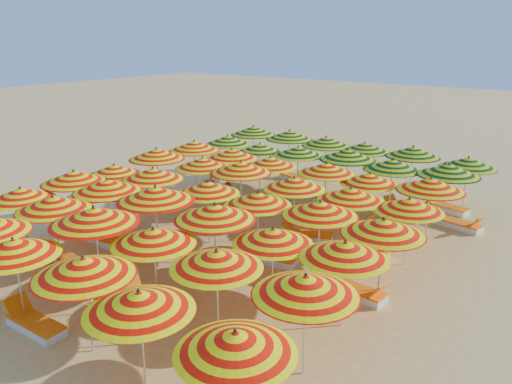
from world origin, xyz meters
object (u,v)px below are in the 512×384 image
umbrella_8 (94,216)px  lounger_4 (139,298)px  umbrella_18 (114,170)px  umbrella_42 (253,131)px  umbrella_14 (155,194)px  lounger_0 (35,324)px  lounger_3 (85,283)px  umbrella_27 (294,183)px  umbrella_6 (21,194)px  umbrella_39 (347,154)px  umbrella_13 (107,186)px  umbrella_12 (74,177)px  lounger_9 (306,236)px  umbrella_24 (157,154)px  umbrella_36 (228,140)px  umbrella_21 (258,199)px  lounger_10 (363,252)px  umbrella_30 (194,146)px  umbrella_44 (326,141)px  lounger_5 (87,233)px  beachgoer_b (228,197)px  umbrella_2 (14,248)px  umbrella_16 (273,236)px  umbrella_41 (449,170)px  umbrella_40 (393,165)px  umbrella_35 (431,185)px  umbrella_23 (383,227)px  umbrella_3 (84,267)px  umbrella_9 (153,237)px  lounger_12 (353,223)px  lounger_15 (459,224)px  umbrella_38 (298,151)px  umbrella_5 (235,343)px  beachgoer_a (212,190)px  umbrella_29 (409,205)px  lounger_2 (76,267)px  umbrella_10 (216,259)px  umbrella_19 (153,174)px  lounger_14 (403,213)px  lounger_11 (221,194)px  umbrella_26 (241,168)px  umbrella_22 (320,209)px  umbrella_28 (351,194)px  lounger_13 (332,199)px  umbrella_45 (365,147)px  lounger_17 (446,207)px  umbrella_34 (369,179)px  umbrella_20 (208,188)px  umbrella_15 (215,212)px  umbrella_17 (345,250)px

umbrella_8 → lounger_4: umbrella_8 is taller
umbrella_18 → umbrella_42: umbrella_42 is taller
umbrella_14 → lounger_0: size_ratio=1.53×
lounger_3 → umbrella_27: bearing=74.5°
umbrella_6 → umbrella_39: umbrella_39 is taller
umbrella_13 → umbrella_12: bearing=179.9°
umbrella_39 → lounger_9: size_ratio=1.37×
umbrella_24 → umbrella_36: 4.44m
umbrella_21 → lounger_10: (2.75, 2.02, -1.83)m
umbrella_30 → lounger_9: umbrella_30 is taller
umbrella_44 → lounger_5: umbrella_44 is taller
umbrella_6 → beachgoer_b: (2.90, 6.93, -1.36)m
umbrella_2 → umbrella_14: (0.10, 4.45, 0.21)m
umbrella_16 → umbrella_41: (1.91, 8.66, 0.19)m
umbrella_39 → umbrella_40: umbrella_39 is taller
umbrella_35 → umbrella_23: bearing=-87.6°
umbrella_30 → umbrella_3: bearing=-58.4°
umbrella_24 → umbrella_44: (4.37, 6.55, -0.03)m
umbrella_21 → umbrella_23: bearing=-3.0°
umbrella_9 → lounger_12: size_ratio=1.64×
umbrella_27 → lounger_12: size_ratio=1.56×
lounger_15 → umbrella_38: bearing=-167.0°
umbrella_5 → beachgoer_a: bearing=132.8°
umbrella_29 → lounger_15: 4.64m
lounger_2 → umbrella_10: bearing=9.5°
umbrella_13 → umbrella_19: bearing=90.5°
lounger_14 → lounger_4: bearing=91.5°
lounger_2 → lounger_11: 8.26m
umbrella_13 → umbrella_26: size_ratio=0.84×
umbrella_16 → umbrella_19: (-6.64, 2.06, 0.12)m
umbrella_19 → umbrella_22: umbrella_22 is taller
umbrella_9 → umbrella_28: (2.41, 6.24, -0.03)m
umbrella_10 → lounger_4: umbrella_10 is taller
lounger_3 → lounger_11: size_ratio=1.02×
umbrella_10 → umbrella_26: bearing=123.6°
umbrella_10 → umbrella_19: bearing=147.9°
umbrella_23 → umbrella_12: bearing=-169.6°
lounger_13 → lounger_12: bearing=115.7°
umbrella_41 → umbrella_45: umbrella_41 is taller
umbrella_26 → lounger_17: size_ratio=1.62×
umbrella_42 → umbrella_45: (6.11, 0.11, -0.11)m
umbrella_29 → beachgoer_b: (-7.51, 0.56, -1.33)m
umbrella_3 → umbrella_34: (1.87, 10.66, -0.15)m
umbrella_44 → lounger_12: (3.46, -4.16, -1.99)m
umbrella_30 → umbrella_39: bearing=20.1°
umbrella_5 → lounger_12: 11.21m
umbrella_19 → lounger_5: 3.12m
umbrella_8 → umbrella_20: umbrella_8 is taller
umbrella_15 → lounger_17: size_ratio=1.56×
umbrella_17 → umbrella_26: size_ratio=0.89×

